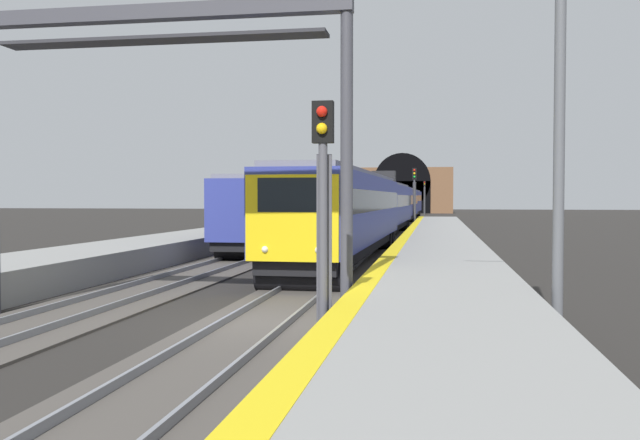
% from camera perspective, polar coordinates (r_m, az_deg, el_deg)
% --- Properties ---
extents(ground_plane, '(320.00, 320.00, 0.00)m').
position_cam_1_polar(ground_plane, '(15.68, -5.03, -8.67)').
color(ground_plane, '#282623').
extents(platform_right, '(112.00, 3.78, 0.96)m').
position_cam_1_polar(platform_right, '(15.10, 10.03, -7.25)').
color(platform_right, gray).
rests_on(platform_right, ground_plane).
extents(platform_right_edge_strip, '(112.00, 0.50, 0.01)m').
position_cam_1_polar(platform_right_edge_strip, '(15.11, 3.77, -5.37)').
color(platform_right_edge_strip, yellow).
rests_on(platform_right_edge_strip, platform_right).
extents(track_main_line, '(160.00, 2.84, 0.21)m').
position_cam_1_polar(track_main_line, '(15.68, -5.03, -8.52)').
color(track_main_line, '#4C4742').
rests_on(track_main_line, ground_plane).
extents(track_adjacent_line, '(160.00, 3.20, 0.21)m').
position_cam_1_polar(track_adjacent_line, '(17.54, -20.73, -7.52)').
color(track_adjacent_line, '#4C4742').
rests_on(track_adjacent_line, ground_plane).
extents(train_main_approaching, '(85.94, 3.31, 4.87)m').
position_cam_1_polar(train_main_approaching, '(62.33, 6.06, 1.30)').
color(train_main_approaching, navy).
rests_on(train_main_approaching, ground_plane).
extents(train_adjacent_platform, '(41.71, 3.32, 4.81)m').
position_cam_1_polar(train_adjacent_platform, '(50.01, -0.45, 1.15)').
color(train_adjacent_platform, navy).
rests_on(train_adjacent_platform, ground_plane).
extents(railway_signal_near, '(0.39, 0.38, 4.59)m').
position_cam_1_polar(railway_signal_near, '(12.37, 0.26, 1.21)').
color(railway_signal_near, '#4C4C54').
rests_on(railway_signal_near, ground_plane).
extents(railway_signal_mid, '(0.39, 0.38, 5.60)m').
position_cam_1_polar(railway_signal_mid, '(63.43, 7.84, 2.29)').
color(railway_signal_mid, '#38383D').
rests_on(railway_signal_mid, ground_plane).
extents(railway_signal_far, '(0.39, 0.38, 5.70)m').
position_cam_1_polar(railway_signal_far, '(116.88, 8.68, 2.04)').
color(railway_signal_far, '#38383D').
rests_on(railway_signal_far, ground_plane).
extents(overhead_signal_gantry, '(0.70, 9.01, 7.34)m').
position_cam_1_polar(overhead_signal_gantry, '(16.70, -13.08, 11.09)').
color(overhead_signal_gantry, '#3F3F47').
rests_on(overhead_signal_gantry, ground_plane).
extents(tunnel_portal, '(2.60, 18.70, 11.24)m').
position_cam_1_polar(tunnel_portal, '(129.70, 6.86, 2.47)').
color(tunnel_portal, brown).
rests_on(tunnel_portal, ground_plane).
extents(catenary_mast_near, '(0.22, 2.26, 7.78)m').
position_cam_1_polar(catenary_mast_near, '(14.52, 19.10, 6.27)').
color(catenary_mast_near, '#595B60').
rests_on(catenary_mast_near, ground_plane).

